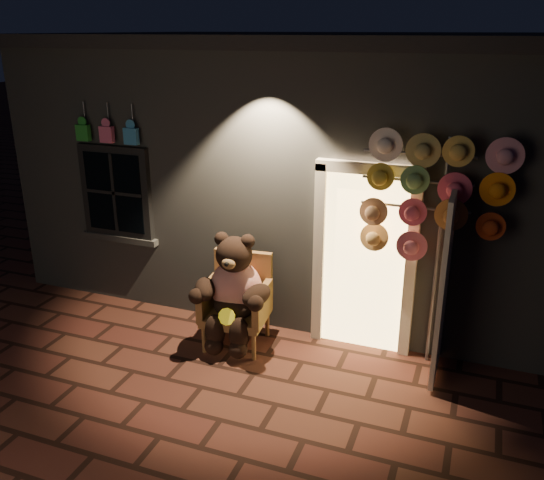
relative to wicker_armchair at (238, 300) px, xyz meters
The scene contains 5 objects.
ground 1.16m from the wicker_armchair, 88.71° to the right, with size 60.00×60.00×0.00m, color #4C281D.
shop_building 3.19m from the wicker_armchair, 89.52° to the left, with size 7.30×5.95×3.51m.
wicker_armchair is the anchor object (origin of this frame).
teddy_bear 0.22m from the wicker_armchair, 86.59° to the right, with size 0.97×0.79×1.34m.
hat_rack 2.49m from the wicker_armchair, ahead, with size 1.48×0.22×2.55m.
Camera 1 is at (2.50, -4.52, 3.52)m, focal length 38.00 mm.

